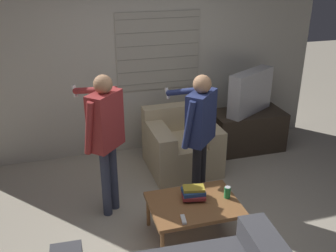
{
  "coord_description": "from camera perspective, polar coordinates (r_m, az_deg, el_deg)",
  "views": [
    {
      "loc": [
        -1.14,
        -3.24,
        2.73
      ],
      "look_at": [
        -0.07,
        0.51,
        1.0
      ],
      "focal_mm": 42.0,
      "sensor_mm": 36.0,
      "label": 1
    }
  ],
  "objects": [
    {
      "name": "person_right_standing",
      "position": [
        4.35,
        4.63,
        0.17
      ],
      "size": [
        0.48,
        0.79,
        1.56
      ],
      "rotation": [
        0.0,
        0.0,
        0.8
      ],
      "color": "black",
      "rests_on": "ground_plane"
    },
    {
      "name": "coffee_table",
      "position": [
        4.08,
        3.78,
        -11.5
      ],
      "size": [
        0.9,
        0.66,
        0.4
      ],
      "color": "brown",
      "rests_on": "ground_plane"
    },
    {
      "name": "armchair_beige",
      "position": [
        5.35,
        1.89,
        -2.73
      ],
      "size": [
        0.92,
        0.91,
        0.8
      ],
      "rotation": [
        0.0,
        0.0,
        3.17
      ],
      "color": "#C6B289",
      "rests_on": "ground_plane"
    },
    {
      "name": "wall_back",
      "position": [
        5.58,
        -3.63,
        8.84
      ],
      "size": [
        5.2,
        0.08,
        2.55
      ],
      "color": "#BCB7A8",
      "rests_on": "ground_plane"
    },
    {
      "name": "tv",
      "position": [
        5.76,
        11.86,
        4.86
      ],
      "size": [
        0.82,
        0.59,
        0.62
      ],
      "rotation": [
        0.0,
        0.0,
        3.67
      ],
      "color": "#B2B2B7",
      "rests_on": "tv_stand"
    },
    {
      "name": "person_left_standing",
      "position": [
        4.18,
        -9.11,
        -0.51
      ],
      "size": [
        0.5,
        0.8,
        1.62
      ],
      "rotation": [
        0.0,
        0.0,
        0.8
      ],
      "color": "#33384C",
      "rests_on": "ground_plane"
    },
    {
      "name": "tv_stand",
      "position": [
        5.98,
        11.4,
        -0.62
      ],
      "size": [
        1.05,
        0.55,
        0.59
      ],
      "color": "#33281E",
      "rests_on": "ground_plane"
    },
    {
      "name": "ground_plane",
      "position": [
        4.39,
        2.74,
        -14.58
      ],
      "size": [
        16.0,
        16.0,
        0.0
      ],
      "primitive_type": "plane",
      "color": "#B2A893"
    },
    {
      "name": "spare_remote",
      "position": [
        3.82,
        2.25,
        -13.39
      ],
      "size": [
        0.06,
        0.13,
        0.02
      ],
      "rotation": [
        0.0,
        0.0,
        -0.14
      ],
      "color": "white",
      "rests_on": "coffee_table"
    },
    {
      "name": "soda_can",
      "position": [
        4.14,
        8.61,
        -9.48
      ],
      "size": [
        0.07,
        0.07,
        0.13
      ],
      "color": "#238E47",
      "rests_on": "coffee_table"
    },
    {
      "name": "book_stack",
      "position": [
        4.09,
        3.71,
        -9.68
      ],
      "size": [
        0.26,
        0.22,
        0.13
      ],
      "color": "black",
      "rests_on": "coffee_table"
    }
  ]
}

